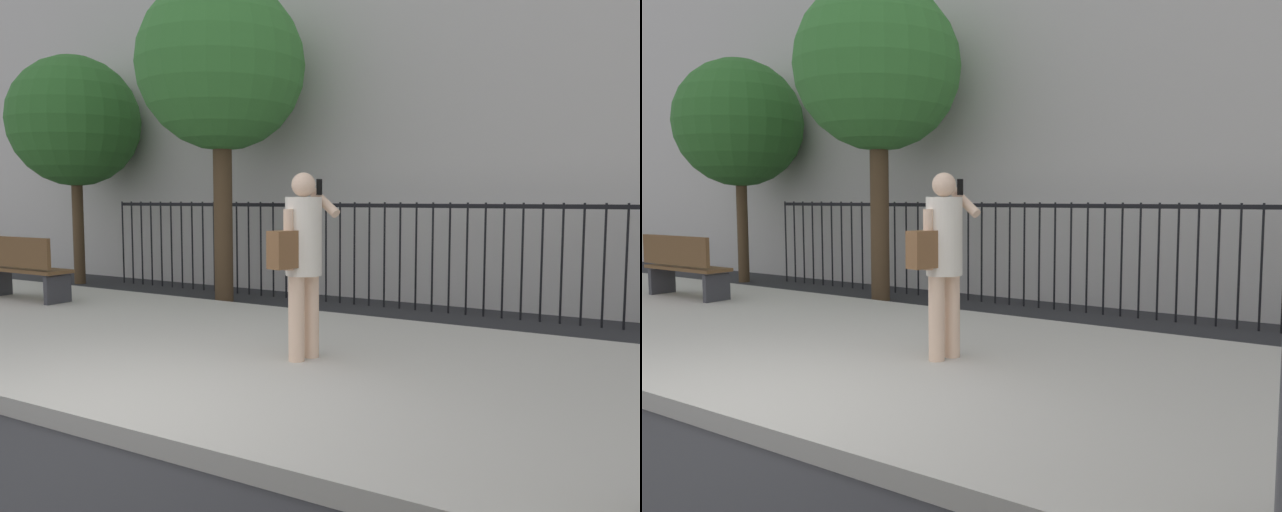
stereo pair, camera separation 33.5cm
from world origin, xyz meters
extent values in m
plane|color=#28282B|center=(0.00, 0.00, 0.00)|extent=(60.00, 60.00, 0.00)
cube|color=#B2ADA3|center=(0.00, 2.20, 0.07)|extent=(28.00, 4.40, 0.15)
cube|color=black|center=(0.00, 5.90, 1.55)|extent=(12.00, 0.04, 0.06)
cylinder|color=black|center=(-6.00, 5.90, 0.80)|extent=(0.03, 0.03, 1.60)
cylinder|color=black|center=(-5.74, 5.90, 0.80)|extent=(0.03, 0.03, 1.60)
cylinder|color=black|center=(-5.49, 5.90, 0.80)|extent=(0.03, 0.03, 1.60)
cylinder|color=black|center=(-5.23, 5.90, 0.80)|extent=(0.03, 0.03, 1.60)
cylinder|color=black|center=(-4.98, 5.90, 0.80)|extent=(0.03, 0.03, 1.60)
cylinder|color=black|center=(-4.72, 5.90, 0.80)|extent=(0.03, 0.03, 1.60)
cylinder|color=black|center=(-4.47, 5.90, 0.80)|extent=(0.03, 0.03, 1.60)
cylinder|color=black|center=(-4.21, 5.90, 0.80)|extent=(0.03, 0.03, 1.60)
cylinder|color=black|center=(-3.96, 5.90, 0.80)|extent=(0.03, 0.03, 1.60)
cylinder|color=black|center=(-3.70, 5.90, 0.80)|extent=(0.03, 0.03, 1.60)
cylinder|color=black|center=(-3.45, 5.90, 0.80)|extent=(0.03, 0.03, 1.60)
cylinder|color=black|center=(-3.19, 5.90, 0.80)|extent=(0.03, 0.03, 1.60)
cylinder|color=black|center=(-2.94, 5.90, 0.80)|extent=(0.03, 0.03, 1.60)
cylinder|color=black|center=(-2.68, 5.90, 0.80)|extent=(0.03, 0.03, 1.60)
cylinder|color=black|center=(-2.43, 5.90, 0.80)|extent=(0.03, 0.03, 1.60)
cylinder|color=black|center=(-2.17, 5.90, 0.80)|extent=(0.03, 0.03, 1.60)
cylinder|color=black|center=(-1.91, 5.90, 0.80)|extent=(0.03, 0.03, 1.60)
cylinder|color=black|center=(-1.66, 5.90, 0.80)|extent=(0.03, 0.03, 1.60)
cylinder|color=black|center=(-1.40, 5.90, 0.80)|extent=(0.03, 0.03, 1.60)
cylinder|color=black|center=(-1.15, 5.90, 0.80)|extent=(0.03, 0.03, 1.60)
cylinder|color=black|center=(-0.89, 5.90, 0.80)|extent=(0.03, 0.03, 1.60)
cylinder|color=black|center=(-0.64, 5.90, 0.80)|extent=(0.03, 0.03, 1.60)
cylinder|color=black|center=(-0.38, 5.90, 0.80)|extent=(0.03, 0.03, 1.60)
cylinder|color=black|center=(-0.13, 5.90, 0.80)|extent=(0.03, 0.03, 1.60)
cylinder|color=black|center=(0.13, 5.90, 0.80)|extent=(0.03, 0.03, 1.60)
cylinder|color=black|center=(0.38, 5.90, 0.80)|extent=(0.03, 0.03, 1.60)
cylinder|color=black|center=(0.64, 5.90, 0.80)|extent=(0.03, 0.03, 1.60)
cylinder|color=black|center=(0.89, 5.90, 0.80)|extent=(0.03, 0.03, 1.60)
cylinder|color=black|center=(1.15, 5.90, 0.80)|extent=(0.03, 0.03, 1.60)
cylinder|color=black|center=(1.40, 5.90, 0.80)|extent=(0.03, 0.03, 1.60)
cylinder|color=black|center=(1.66, 5.90, 0.80)|extent=(0.03, 0.03, 1.60)
cylinder|color=black|center=(1.91, 5.90, 0.80)|extent=(0.03, 0.03, 1.60)
cylinder|color=black|center=(2.17, 5.90, 0.80)|extent=(0.03, 0.03, 1.60)
cylinder|color=black|center=(2.43, 5.90, 0.80)|extent=(0.03, 0.03, 1.60)
cylinder|color=black|center=(2.68, 5.90, 0.80)|extent=(0.03, 0.03, 1.60)
cylinder|color=black|center=(2.94, 5.90, 0.80)|extent=(0.03, 0.03, 1.60)
cylinder|color=beige|center=(0.53, 2.22, 0.55)|extent=(0.15, 0.15, 0.79)
cylinder|color=beige|center=(0.49, 2.03, 0.55)|extent=(0.15, 0.15, 0.79)
cylinder|color=silver|center=(0.51, 2.13, 1.31)|extent=(0.40, 0.40, 0.72)
sphere|color=beige|center=(0.51, 2.13, 1.78)|extent=(0.22, 0.22, 0.22)
cylinder|color=beige|center=(0.56, 2.32, 1.67)|extent=(0.51, 0.19, 0.39)
cylinder|color=beige|center=(0.47, 1.93, 1.28)|extent=(0.09, 0.09, 0.55)
cube|color=black|center=(0.60, 2.26, 1.76)|extent=(0.02, 0.07, 0.15)
cube|color=brown|center=(0.46, 1.87, 1.20)|extent=(0.21, 0.31, 0.34)
cube|color=brown|center=(-4.91, 3.03, 0.60)|extent=(1.60, 0.45, 0.05)
cube|color=brown|center=(-4.91, 2.83, 0.88)|extent=(1.60, 0.06, 0.44)
cube|color=#333338|center=(-4.21, 3.03, 0.35)|extent=(0.08, 0.41, 0.40)
cylinder|color=#4C3823|center=(-2.85, 5.11, 1.50)|extent=(0.30, 0.30, 3.01)
sphere|color=#387A33|center=(-2.85, 5.11, 3.73)|extent=(2.64, 2.64, 2.64)
cylinder|color=#4C3823|center=(-6.65, 5.38, 1.22)|extent=(0.21, 0.21, 2.45)
sphere|color=#2D6628|center=(-6.65, 5.38, 3.13)|extent=(2.47, 2.47, 2.47)
camera|label=1|loc=(3.58, -2.83, 1.65)|focal=35.45mm
camera|label=2|loc=(3.87, -2.65, 1.65)|focal=35.45mm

